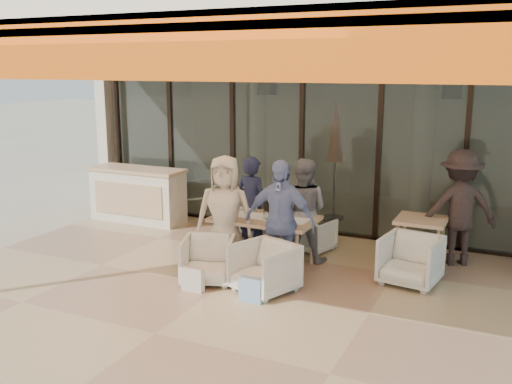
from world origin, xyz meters
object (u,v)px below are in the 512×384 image
Objects in this scene: host_counter at (138,195)px; side_chair at (411,258)px; diner_cream at (225,214)px; diner_periwinkle at (280,221)px; chair_near_left at (208,258)px; chair_near_right at (264,266)px; diner_grey at (303,210)px; standing_woman at (459,208)px; side_table at (421,226)px; chair_far_right at (313,233)px; diner_navy at (252,206)px; chair_far_left at (265,223)px; dining_table at (265,221)px.

host_counter reaches higher than side_chair.
diner_cream is (2.76, -1.67, 0.31)m from host_counter.
diner_periwinkle reaches higher than side_chair.
diner_cream is at bearing 70.08° from chair_near_left.
chair_near_right is at bearing -31.05° from host_counter.
diner_grey is 1.23m from diner_cream.
chair_near_right is at bearing 22.07° from standing_woman.
diner_grey is at bearing 39.12° from chair_near_left.
side_table is at bearing -3.52° from host_counter.
side_chair is (1.67, 1.09, 0.01)m from chair_near_right.
diner_periwinkle is at bearing 105.28° from chair_far_right.
diner_navy is at bearing -7.07° from diner_grey.
side_table reaches higher than chair_far_right.
chair_near_right is at bearing 99.08° from chair_far_left.
diner_grey reaches higher than host_counter.
side_chair is at bearing -175.88° from diner_navy.
diner_periwinkle is (0.00, -1.40, 0.55)m from chair_far_right.
side_chair is at bearing 55.04° from chair_near_right.
diner_grey is (0.00, -0.50, 0.49)m from chair_far_right.
side_chair is at bearing 43.05° from standing_woman.
dining_table is 0.97× the size of diner_navy.
chair_far_left is at bearing 178.74° from side_table.
diner_grey is (3.60, -0.77, 0.26)m from host_counter.
diner_periwinkle is 2.15m from side_table.
chair_near_right is 1.46m from diner_grey.
chair_near_right is at bearing -45.57° from diner_cream.
chair_near_right is at bearing -132.11° from side_table.
host_counter is 3.52m from chair_near_left.
side_chair reaches higher than chair_near_right.
chair_near_right reaches higher than chair_far_right.
diner_periwinkle is (0.84, -1.40, 0.48)m from chair_far_left.
diner_cream is 1.00× the size of diner_periwinkle.
standing_woman is (2.14, 0.29, 0.57)m from chair_far_right.
chair_near_right is 0.98× the size of side_chair.
diner_periwinkle reaches higher than dining_table.
chair_far_left is 3.04m from standing_woman.
chair_far_right is (0.84, 0.00, -0.07)m from chair_far_left.
diner_grey is at bearing 105.28° from chair_far_right.
diner_navy is 0.90m from diner_cream.
diner_periwinkle reaches higher than chair_near_right.
chair_far_left is 0.44× the size of diner_periwinkle.
standing_woman reaches higher than host_counter.
diner_grey reaches higher than side_table.
standing_woman reaches higher than diner_navy.
chair_far_left is 0.98× the size of side_chair.
diner_periwinkle is at bearing 111.75° from chair_near_right.
diner_grey is at bearing 32.17° from diner_cream.
side_chair is at bearing -11.52° from host_counter.
diner_navy is (-0.84, 1.40, 0.41)m from chair_near_right.
chair_far_left is at bearing 75.19° from diner_cream.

